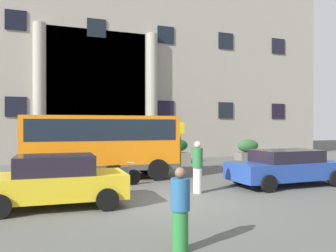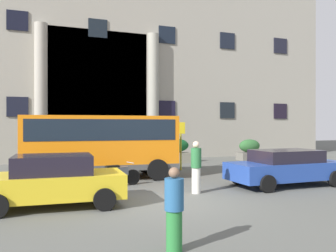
{
  "view_description": "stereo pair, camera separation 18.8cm",
  "coord_description": "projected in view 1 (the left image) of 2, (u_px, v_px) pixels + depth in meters",
  "views": [
    {
      "loc": [
        -3.95,
        -9.84,
        2.34
      ],
      "look_at": [
        2.0,
        5.39,
        2.3
      ],
      "focal_mm": 37.65,
      "sensor_mm": 36.0,
      "label": 1
    },
    {
      "loc": [
        -3.77,
        -9.91,
        2.34
      ],
      "look_at": [
        2.0,
        5.39,
        2.3
      ],
      "focal_mm": 37.65,
      "sensor_mm": 36.0,
      "label": 2
    }
  ],
  "objects": [
    {
      "name": "ground_plane",
      "position": [
        171.0,
        205.0,
        10.61
      ],
      "size": [
        80.0,
        64.0,
        0.12
      ],
      "primitive_type": "cube",
      "color": "#555651"
    },
    {
      "name": "hedge_planter_west",
      "position": [
        99.0,
        154.0,
        20.52
      ],
      "size": [
        1.8,
        0.78,
        1.36
      ],
      "color": "slate",
      "rests_on": "ground_plane"
    },
    {
      "name": "scooter_by_planter",
      "position": [
        116.0,
        175.0,
        13.32
      ],
      "size": [
        1.96,
        0.72,
        0.89
      ],
      "rotation": [
        0.0,
        0.0,
        0.25
      ],
      "color": "black",
      "rests_on": "ground_plane"
    },
    {
      "name": "office_building_facade",
      "position": [
        86.0,
        54.0,
        26.87
      ],
      "size": [
        35.86,
        9.64,
        15.64
      ],
      "color": "gray",
      "rests_on": "ground_plane"
    },
    {
      "name": "parked_hatchback_near",
      "position": [
        55.0,
        181.0,
        10.05
      ],
      "size": [
        4.07,
        2.24,
        1.48
      ],
      "rotation": [
        0.0,
        0.0,
        -0.06
      ],
      "color": "gold",
      "rests_on": "ground_plane"
    },
    {
      "name": "pedestrian_woman_with_bag",
      "position": [
        180.0,
        209.0,
        6.51
      ],
      "size": [
        0.36,
        0.36,
        1.56
      ],
      "rotation": [
        0.0,
        0.0,
        5.14
      ],
      "color": "#277233",
      "rests_on": "ground_plane"
    },
    {
      "name": "orange_minibus",
      "position": [
        101.0,
        141.0,
        15.34
      ],
      "size": [
        6.65,
        3.01,
        2.74
      ],
      "rotation": [
        0.0,
        0.0,
        -0.09
      ],
      "color": "orange",
      "rests_on": "ground_plane"
    },
    {
      "name": "pedestrian_child_trailing",
      "position": [
        198.0,
        167.0,
        12.08
      ],
      "size": [
        0.36,
        0.36,
        1.79
      ],
      "rotation": [
        0.0,
        0.0,
        1.61
      ],
      "color": "beige",
      "rests_on": "ground_plane"
    },
    {
      "name": "hedge_planter_far_west",
      "position": [
        45.0,
        155.0,
        19.19
      ],
      "size": [
        1.52,
        0.83,
        1.49
      ],
      "color": "gray",
      "rests_on": "ground_plane"
    },
    {
      "name": "hedge_planter_entrance_left",
      "position": [
        248.0,
        150.0,
        23.66
      ],
      "size": [
        1.6,
        0.91,
        1.38
      ],
      "color": "#646158",
      "rests_on": "ground_plane"
    },
    {
      "name": "parked_estate_mid",
      "position": [
        286.0,
        167.0,
        13.62
      ],
      "size": [
        4.57,
        2.06,
        1.38
      ],
      "rotation": [
        0.0,
        0.0,
        0.01
      ],
      "color": "#224196",
      "rests_on": "ground_plane"
    },
    {
      "name": "hedge_planter_entrance_right",
      "position": [
        172.0,
        151.0,
        21.66
      ],
      "size": [
        2.2,
        0.82,
        1.54
      ],
      "color": "gray",
      "rests_on": "ground_plane"
    },
    {
      "name": "bus_stop_sign",
      "position": [
        180.0,
        140.0,
        18.32
      ],
      "size": [
        0.44,
        0.08,
        2.49
      ],
      "color": "#9F9A19",
      "rests_on": "ground_plane"
    }
  ]
}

